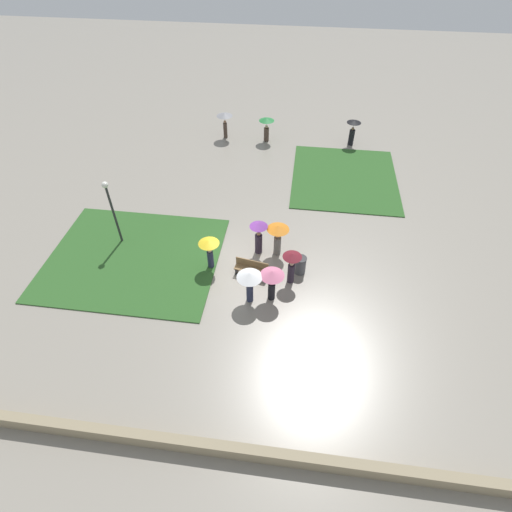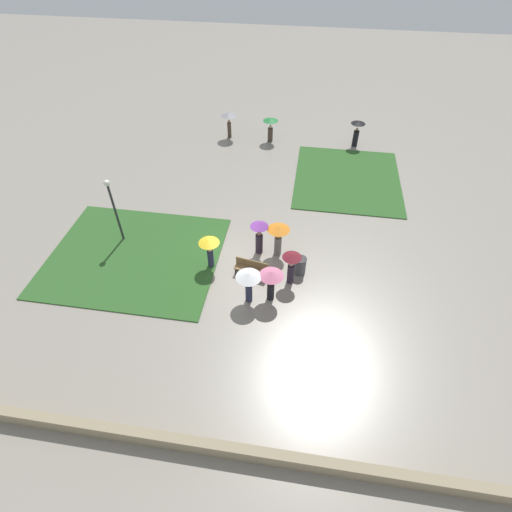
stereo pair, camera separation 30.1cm
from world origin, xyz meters
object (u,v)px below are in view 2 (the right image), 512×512
crowd_person_orange (278,234)px  park_bench (251,268)px  crowd_person_maroon (291,264)px  lone_walker_near_lawn (357,130)px  trash_bin (300,266)px  lone_walker_mid_plaza (229,118)px  crowd_person_white (249,279)px  crowd_person_pink (271,278)px  lamp_post (113,202)px  crowd_person_purple (259,233)px  lone_walker_far_path (270,125)px  crowd_person_yellow (209,247)px

crowd_person_orange → park_bench: bearing=-125.6°
crowd_person_maroon → lone_walker_near_lawn: (3.45, 14.33, 0.02)m
trash_bin → lone_walker_mid_plaza: 14.96m
crowd_person_maroon → crowd_person_orange: 2.11m
crowd_person_white → crowd_person_pink: bearing=-95.5°
lamp_post → crowd_person_purple: size_ratio=1.93×
lone_walker_mid_plaza → lone_walker_far_path: bearing=173.0°
trash_bin → crowd_person_pink: size_ratio=0.52×
crowd_person_white → crowd_person_orange: bearing=-35.9°
lone_walker_mid_plaza → park_bench: bearing=101.0°
crowd_person_yellow → lone_walker_near_lawn: (7.50, 13.86, -0.06)m
lone_walker_mid_plaza → crowd_person_yellow: bearing=92.9°
trash_bin → crowd_person_pink: bearing=-123.0°
lamp_post → lone_walker_near_lawn: (12.73, 12.57, -1.24)m
lone_walker_near_lawn → crowd_person_orange: bearing=-164.5°
trash_bin → crowd_person_orange: bearing=135.4°
crowd_person_white → lone_walker_far_path: crowd_person_white is taller
park_bench → crowd_person_maroon: size_ratio=0.93×
trash_bin → crowd_person_yellow: bearing=-177.0°
trash_bin → lone_walker_mid_plaza: size_ratio=0.50×
lone_walker_near_lawn → crowd_person_yellow: bearing=-173.9°
crowd_person_white → crowd_person_pink: size_ratio=1.00×
trash_bin → crowd_person_pink: crowd_person_pink is taller
crowd_person_maroon → crowd_person_yellow: (-4.05, 0.46, 0.08)m
park_bench → crowd_person_white: 1.89m
crowd_person_white → crowd_person_orange: (0.96, 3.39, -0.10)m
crowd_person_maroon → crowd_person_orange: crowd_person_maroon is taller
lamp_post → crowd_person_pink: (8.46, -2.95, -1.11)m
lone_walker_far_path → lone_walker_mid_plaza: size_ratio=0.94×
lone_walker_far_path → park_bench: bearing=43.2°
lamp_post → crowd_person_white: (7.49, -3.21, -1.07)m
crowd_person_orange → lone_walker_mid_plaza: 13.29m
crowd_person_maroon → crowd_person_pink: 1.46m
lamp_post → lone_walker_far_path: bearing=62.2°
lone_walker_mid_plaza → lone_walker_near_lawn: 9.35m
crowd_person_pink → lone_walker_far_path: (-1.96, 15.30, -0.09)m
trash_bin → lone_walker_near_lawn: size_ratio=0.50×
lamp_post → trash_bin: 9.96m
trash_bin → crowd_person_orange: (-1.25, 1.23, 0.84)m
park_bench → trash_bin: size_ratio=1.81×
crowd_person_yellow → lone_walker_far_path: size_ratio=1.00×
park_bench → lone_walker_near_lawn: size_ratio=0.89×
crowd_person_pink → crowd_person_orange: (-0.02, 3.13, -0.06)m
crowd_person_maroon → lone_walker_far_path: (-2.77, 14.10, 0.05)m
trash_bin → crowd_person_maroon: size_ratio=0.51×
crowd_person_white → crowd_person_pink: 1.01m
trash_bin → crowd_person_yellow: (-4.47, -0.23, 0.84)m
crowd_person_orange → lone_walker_near_lawn: (4.29, 12.39, -0.07)m
crowd_person_purple → park_bench: bearing=-166.9°
lamp_post → crowd_person_purple: lamp_post is taller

